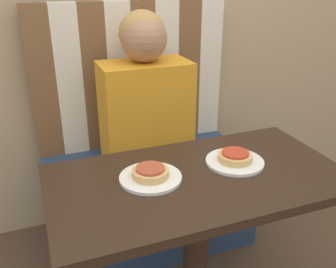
% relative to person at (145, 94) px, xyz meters
% --- Properties ---
extents(booth_seat, '(1.06, 0.58, 0.49)m').
position_rel_person_xyz_m(booth_seat, '(0.00, -0.00, -0.61)').
color(booth_seat, navy).
rests_on(booth_seat, ground_plane).
extents(booth_backrest, '(1.06, 0.07, 0.78)m').
position_rel_person_xyz_m(booth_backrest, '(-0.00, 0.25, 0.03)').
color(booth_backrest, brown).
rests_on(booth_backrest, booth_seat).
extents(dining_table, '(1.08, 0.58, 0.73)m').
position_rel_person_xyz_m(dining_table, '(0.00, -0.63, -0.23)').
color(dining_table, black).
rests_on(dining_table, ground_plane).
extents(person, '(0.44, 0.26, 0.76)m').
position_rel_person_xyz_m(person, '(0.00, 0.00, 0.00)').
color(person, orange).
rests_on(person, booth_seat).
extents(plate_left, '(0.22, 0.22, 0.01)m').
position_rel_person_xyz_m(plate_left, '(-0.17, -0.59, -0.12)').
color(plate_left, white).
rests_on(plate_left, dining_table).
extents(plate_right, '(0.22, 0.22, 0.01)m').
position_rel_person_xyz_m(plate_right, '(0.17, -0.59, -0.12)').
color(plate_right, white).
rests_on(plate_right, dining_table).
extents(pizza_left, '(0.13, 0.13, 0.04)m').
position_rel_person_xyz_m(pizza_left, '(-0.17, -0.59, -0.10)').
color(pizza_left, tan).
rests_on(pizza_left, plate_left).
extents(pizza_right, '(0.13, 0.13, 0.04)m').
position_rel_person_xyz_m(pizza_right, '(0.17, -0.59, -0.10)').
color(pizza_right, tan).
rests_on(pizza_right, plate_right).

